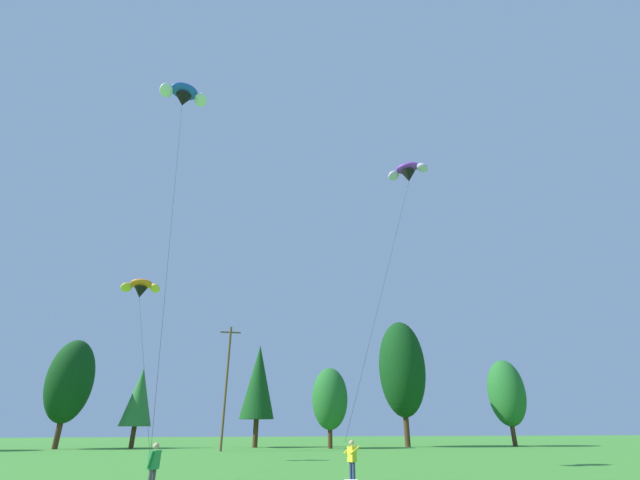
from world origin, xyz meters
TOP-DOWN VIEW (x-y plane):
  - treeline_tree_b at (-19.98, 58.79)m, footprint 4.97×4.97m
  - treeline_tree_c at (-12.18, 58.97)m, footprint 3.52×3.52m
  - treeline_tree_d at (1.59, 58.69)m, footprint 4.20×4.20m
  - treeline_tree_e at (9.80, 54.74)m, footprint 4.15×4.15m
  - treeline_tree_f at (19.80, 56.69)m, footprint 5.88×5.88m
  - treeline_tree_g at (33.60, 55.85)m, footprint 4.61×4.61m
  - utility_pole at (-2.15, 50.83)m, footprint 2.20×0.26m
  - kite_flyer_near at (-3.85, 21.03)m, footprint 0.43×0.59m
  - kite_flyer_mid at (3.95, 23.01)m, footprint 0.70×0.72m
  - parafoil_kite_high_orange at (-9.06, 36.96)m, footprint 6.69×16.44m
  - parafoil_kite_mid_purple at (12.32, 32.77)m, footprint 10.43×11.46m
  - parafoil_kite_far_blue_white at (-6.70, 29.36)m, footprint 4.48×9.18m

SIDE VIEW (x-z plane):
  - kite_flyer_near at x=-3.85m, z-range 0.14..1.83m
  - kite_flyer_mid at x=3.95m, z-range 0.15..1.84m
  - treeline_tree_e at x=9.80m, z-range 0.92..9.63m
  - treeline_tree_c at x=-12.18m, z-range 1.10..9.83m
  - treeline_tree_g at x=33.60m, z-range 1.09..11.50m
  - utility_pole at x=-2.15m, z-range 0.27..12.61m
  - treeline_tree_b at x=-19.98m, z-range 1.24..12.96m
  - treeline_tree_d at x=1.59m, z-range 1.49..13.30m
  - treeline_tree_f at x=19.80m, z-range 1.60..16.72m
  - parafoil_kite_high_orange at x=-9.06m, z-range 6.26..18.01m
  - parafoil_kite_mid_purple at x=12.32m, z-range 11.78..33.77m
  - parafoil_kite_far_blue_white at x=-6.70m, z-range 12.67..37.46m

